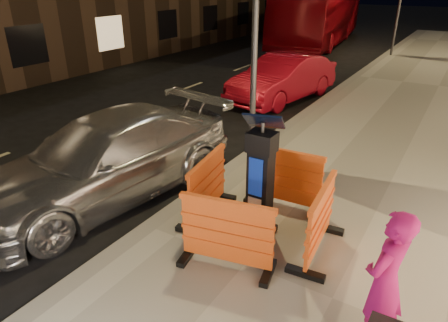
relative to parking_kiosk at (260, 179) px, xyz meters
The scene contains 13 objects.
ground_plane 2.05m from the parking_kiosk, 153.08° to the right, with size 120.00×120.00×0.00m, color black.
sidewalk 1.93m from the parking_kiosk, 28.77° to the right, with size 6.00×60.00×0.15m, color gray.
kerb 2.02m from the parking_kiosk, 153.08° to the right, with size 0.30×60.00×0.15m, color slate.
parking_kiosk is the anchor object (origin of this frame).
barrier_front 1.03m from the parking_kiosk, 90.00° to the right, with size 1.33×0.55×1.04m, color #E35419.
barrier_back 1.03m from the parking_kiosk, 90.00° to the left, with size 1.33×0.55×1.04m, color #E35419.
barrier_kerbside 1.03m from the parking_kiosk, behind, with size 1.33×0.55×1.04m, color #E35419.
barrier_bldgside 1.03m from the parking_kiosk, ahead, with size 1.33×0.55×1.04m, color #E35419.
car_silver 3.24m from the parking_kiosk, behind, with size 2.10×5.17×1.50m, color silver.
car_red 8.02m from the parking_kiosk, 111.44° to the left, with size 1.55×4.45×1.47m, color maroon.
bus_doubledecker 20.79m from the parking_kiosk, 107.10° to the left, with size 2.89×12.34×3.44m, color maroon.
man 2.34m from the parking_kiosk, 30.38° to the right, with size 0.60×0.40×1.65m, color #8F0C58.
street_lamp_mid 3.30m from the parking_kiosk, 120.65° to the left, with size 0.12×0.12×6.00m, color #3F3F44.
Camera 1 is at (3.83, -3.92, 3.79)m, focal length 32.00 mm.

